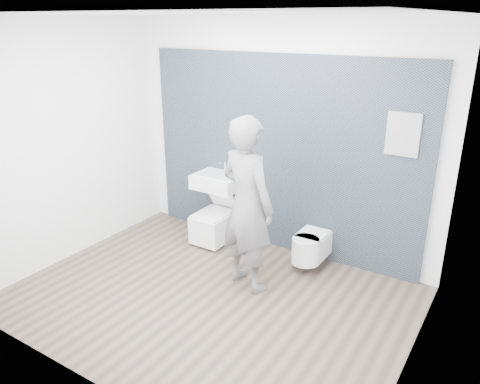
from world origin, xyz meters
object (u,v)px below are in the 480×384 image
Objects in this scene: toilet_square at (215,224)px; toilet_rounded at (310,247)px; visitor at (247,205)px; washbasin at (218,181)px.

toilet_rounded is (1.34, 0.02, 0.03)m from toilet_square.
visitor reaches higher than toilet_rounded.
visitor is (-0.42, -0.71, 0.68)m from toilet_rounded.
toilet_square is (0.00, -0.08, -0.57)m from washbasin.
visitor reaches higher than toilet_square.
toilet_square is 1.34m from toilet_rounded.
washbasin is 0.79× the size of toilet_square.
visitor is at bearing -40.11° from washbasin.
toilet_rounded is at bearing -105.72° from visitor.
toilet_rounded is at bearing 0.78° from toilet_square.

